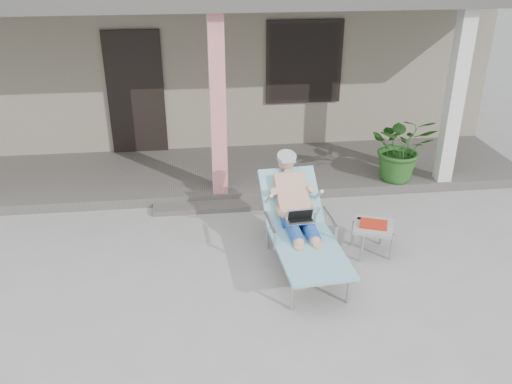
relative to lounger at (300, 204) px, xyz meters
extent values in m
plane|color=#9E9E99|center=(-0.85, -0.36, -0.78)|extent=(60.00, 60.00, 0.00)
cube|color=gray|center=(-0.85, 6.14, 0.72)|extent=(10.00, 5.00, 3.00)
cube|color=black|center=(-2.15, 3.61, 0.42)|extent=(0.95, 0.06, 2.10)
cube|color=black|center=(0.75, 3.61, 0.87)|extent=(1.20, 0.06, 1.30)
cube|color=black|center=(0.75, 3.60, 0.87)|extent=(1.32, 0.05, 1.42)
cube|color=#605B56|center=(-0.85, 2.64, -0.70)|extent=(10.00, 2.00, 0.15)
cube|color=red|center=(-0.85, 1.79, 0.68)|extent=(0.22, 0.22, 2.61)
cube|color=silver|center=(2.65, 1.79, 0.68)|extent=(0.22, 0.22, 2.61)
cube|color=#605B56|center=(-0.85, 1.49, -0.74)|extent=(2.00, 0.30, 0.07)
cylinder|color=#B7B7BC|center=(-0.25, -0.97, -0.59)|extent=(0.04, 0.04, 0.37)
cylinder|color=#B7B7BC|center=(0.38, -0.92, -0.59)|extent=(0.04, 0.04, 0.37)
cylinder|color=#B7B7BC|center=(-0.34, 0.30, -0.59)|extent=(0.04, 0.04, 0.37)
cylinder|color=#B7B7BC|center=(0.29, 0.35, -0.59)|extent=(0.04, 0.04, 0.37)
cube|color=#B7B7BC|center=(0.03, -0.48, -0.39)|extent=(0.72, 1.27, 0.03)
cube|color=#7FC4BF|center=(0.03, -0.48, -0.36)|extent=(0.82, 1.32, 0.04)
cube|color=#B7B7BC|center=(-0.03, 0.42, -0.15)|extent=(0.67, 0.63, 0.50)
cube|color=#7FC4BF|center=(-0.03, 0.42, -0.12)|extent=(0.77, 0.71, 0.56)
cylinder|color=#AAAAAD|center=(-0.05, 0.71, 0.33)|extent=(0.26, 0.27, 0.13)
cube|color=silver|center=(0.00, -0.04, -0.19)|extent=(0.35, 0.26, 0.24)
cube|color=#A2A19D|center=(0.96, 0.05, -0.40)|extent=(0.61, 0.61, 0.04)
cylinder|color=#B7B7BC|center=(0.77, -0.14, -0.60)|extent=(0.03, 0.03, 0.36)
cylinder|color=#B7B7BC|center=(1.14, -0.14, -0.60)|extent=(0.03, 0.03, 0.36)
cylinder|color=#B7B7BC|center=(0.77, 0.24, -0.60)|extent=(0.03, 0.03, 0.36)
cylinder|color=#B7B7BC|center=(1.14, 0.24, -0.60)|extent=(0.03, 0.03, 0.36)
cube|color=red|center=(0.96, 0.05, -0.37)|extent=(0.40, 0.35, 0.03)
cube|color=black|center=(0.96, 0.17, -0.37)|extent=(0.32, 0.14, 0.03)
imported|color=#26591E|center=(1.97, 1.89, -0.09)|extent=(1.14, 1.04, 1.07)
camera|label=1|loc=(-1.20, -5.60, 2.91)|focal=38.00mm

